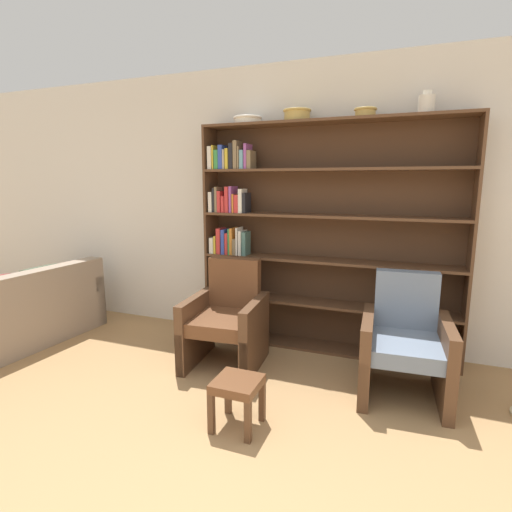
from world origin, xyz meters
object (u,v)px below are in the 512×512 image
object	(u,v)px
bowl_sage	(297,115)
armchair_leather	(227,320)
vase_tall	(427,104)
bookshelf	(303,240)
bowl_slate	(248,120)
couch	(10,318)
footstool	(237,390)
bowl_olive	(365,112)
armchair_cushioned	(405,344)

from	to	relation	value
bowl_sage	armchair_leather	world-z (taller)	bowl_sage
vase_tall	bookshelf	bearing A→B (deg)	178.75
vase_tall	bowl_slate	bearing A→B (deg)	180.00
bookshelf	armchair_leather	distance (m)	1.06
couch	footstool	distance (m)	2.72
bowl_slate	bowl_olive	size ratio (longest dim) A/B	1.41
bowl_olive	armchair_leather	xyz separation A→B (m)	(-1.06, -0.62, -1.81)
couch	armchair_cushioned	world-z (taller)	armchair_cushioned
bookshelf	armchair_leather	world-z (taller)	bookshelf
bookshelf	bowl_olive	distance (m)	1.27
vase_tall	couch	world-z (taller)	vase_tall
armchair_leather	couch	bearing A→B (deg)	6.14
couch	armchair_leather	xyz separation A→B (m)	(2.20, 0.42, 0.13)
bowl_olive	couch	xyz separation A→B (m)	(-3.26, -1.05, -1.94)
vase_tall	armchair_cushioned	xyz separation A→B (m)	(-0.04, -0.62, -1.85)
bowl_slate	armchair_cushioned	bearing A→B (deg)	-21.82
bowl_sage	couch	xyz separation A→B (m)	(-2.65, -1.05, -1.95)
footstool	armchair_leather	bearing A→B (deg)	119.11
bowl_slate	couch	bearing A→B (deg)	-154.15
bowl_slate	bowl_olive	world-z (taller)	bowl_olive
armchair_cushioned	footstool	size ratio (longest dim) A/B	2.72
bowl_sage	armchair_cushioned	distance (m)	2.20
bowl_slate	couch	size ratio (longest dim) A/B	0.16
couch	bowl_sage	bearing A→B (deg)	-64.93
bowl_slate	footstool	world-z (taller)	bowl_slate
bowl_sage	footstool	bearing A→B (deg)	-88.55
bowl_sage	armchair_cushioned	bearing A→B (deg)	-30.38
couch	vase_tall	bearing A→B (deg)	-70.87
armchair_cushioned	couch	bearing A→B (deg)	2.93
bowl_sage	couch	distance (m)	3.45
footstool	bowl_sage	bearing A→B (deg)	91.45
bookshelf	bowl_slate	bearing A→B (deg)	-177.75
bowl_sage	vase_tall	world-z (taller)	vase_tall
couch	armchair_leather	distance (m)	2.25
bowl_sage	vase_tall	xyz separation A→B (m)	(1.10, -0.00, 0.02)
bowl_sage	armchair_leather	distance (m)	1.98
bowl_olive	armchair_cushioned	distance (m)	1.97
bowl_slate	armchair_leather	xyz separation A→B (m)	(0.05, -0.62, -1.81)
bookshelf	bowl_olive	bearing A→B (deg)	-2.39
armchair_leather	armchair_cushioned	world-z (taller)	same
bowl_olive	footstool	size ratio (longest dim) A/B	0.58
bowl_sage	couch	size ratio (longest dim) A/B	0.15
bookshelf	armchair_leather	bearing A→B (deg)	-129.06
couch	footstool	xyz separation A→B (m)	(2.69, -0.44, -0.01)
vase_tall	footstool	size ratio (longest dim) A/B	0.55
armchair_leather	footstool	xyz separation A→B (m)	(0.48, -0.87, -0.14)
bowl_olive	bookshelf	bearing A→B (deg)	177.61
bookshelf	vase_tall	world-z (taller)	vase_tall
bowl_slate	bookshelf	bearing A→B (deg)	2.25
footstool	bowl_olive	bearing A→B (deg)	68.97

